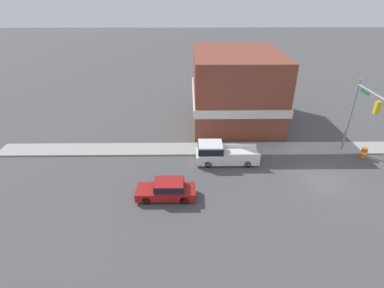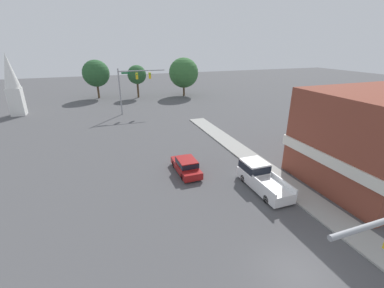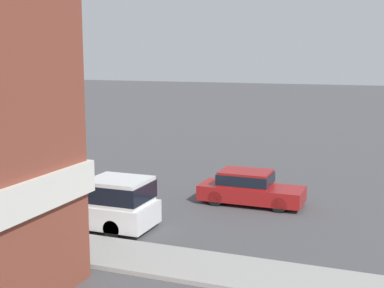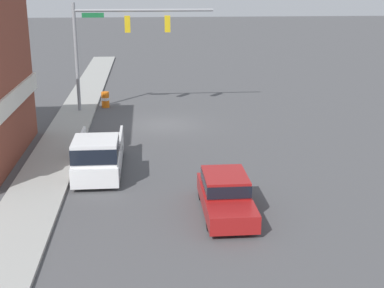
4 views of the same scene
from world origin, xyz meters
TOP-DOWN VIEW (x-y plane):
  - ground_plane at (0.00, 0.00)m, footprint 200.00×200.00m
  - sidewalk_curb at (5.70, 0.00)m, footprint 2.40×60.00m
  - near_signal_assembly at (2.69, -3.81)m, footprint 9.05×0.49m
  - car_lead at (-1.83, 13.05)m, footprint 1.76×4.52m
  - pickup_truck_parked at (3.30, 8.49)m, footprint 2.01×5.65m
  - construction_barrel at (3.90, -5.07)m, footprint 0.55×0.55m

SIDE VIEW (x-z plane):
  - ground_plane at x=0.00m, z-range 0.00..0.00m
  - sidewalk_curb at x=5.70m, z-range 0.00..0.14m
  - construction_barrel at x=3.90m, z-range 0.01..1.09m
  - car_lead at x=-1.83m, z-range 0.03..1.51m
  - pickup_truck_parked at x=3.30m, z-range -0.02..1.93m
  - near_signal_assembly at x=2.69m, z-range 1.68..8.80m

